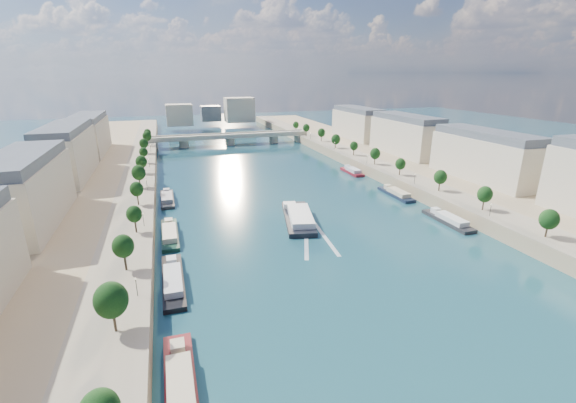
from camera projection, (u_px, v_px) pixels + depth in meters
ground at (282, 197)px, 159.10m from camera, size 700.00×700.00×0.00m
quay_left at (90, 209)px, 137.46m from camera, size 44.00×520.00×5.00m
quay_right at (430, 177)px, 179.15m from camera, size 44.00×520.00×5.00m
pave_left at (134, 198)px, 141.00m from camera, size 14.00×520.00×0.10m
pave_right at (403, 174)px, 174.00m from camera, size 14.00×520.00×0.10m
trees_left at (138, 182)px, 141.66m from camera, size 4.80×268.80×8.26m
trees_right at (388, 158)px, 180.73m from camera, size 4.80×268.80×8.26m
lamps_left at (145, 198)px, 132.40m from camera, size 0.36×200.36×4.28m
lamps_right at (389, 167)px, 176.34m from camera, size 0.36×200.36×4.28m
buildings_left at (50, 166)px, 140.11m from camera, size 16.00×226.00×23.20m
buildings_right at (440, 142)px, 189.32m from camera, size 16.00×226.00×23.20m
skyline at (216, 112)px, 353.62m from camera, size 79.00×42.00×22.00m
bridge at (230, 138)px, 272.38m from camera, size 112.00×12.00×8.15m
tour_barge at (298, 217)px, 132.84m from camera, size 15.66×32.47×4.24m
wake at (316, 239)px, 118.32m from camera, size 13.30×25.99×0.04m
moored_barges_left at (173, 279)px, 93.82m from camera, size 5.00×151.75×3.60m
moored_barges_right at (439, 216)px, 135.75m from camera, size 5.00×156.56×3.60m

